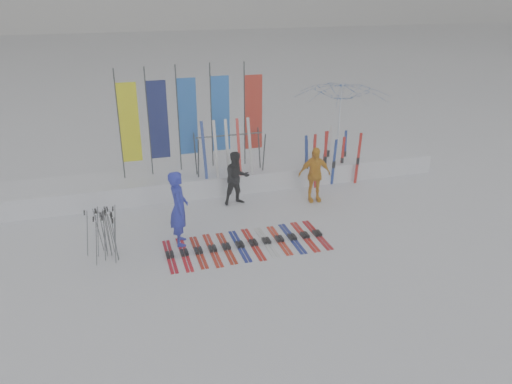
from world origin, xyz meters
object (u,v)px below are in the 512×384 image
object	(u,v)px
person_yellow	(314,174)
ski_rack	(230,148)
tent_canopy	(341,123)
ski_row	(247,244)
person_black	(237,178)
person_blue	(179,208)

from	to	relation	value
person_yellow	ski_rack	size ratio (longest dim) A/B	0.80
tent_canopy	ski_rack	distance (m)	4.50
person_yellow	ski_row	world-z (taller)	person_yellow
tent_canopy	person_black	bearing A→B (deg)	-151.64
tent_canopy	ski_rack	bearing A→B (deg)	-162.52
ski_row	ski_rack	world-z (taller)	ski_rack
ski_row	ski_rack	size ratio (longest dim) A/B	1.92
person_blue	person_yellow	bearing A→B (deg)	-64.96
person_yellow	person_black	bearing A→B (deg)	174.20
person_black	person_yellow	world-z (taller)	person_yellow
ski_row	ski_rack	distance (m)	3.77
person_black	person_blue	bearing A→B (deg)	-142.42
person_blue	tent_canopy	distance (m)	7.61
ski_rack	person_blue	bearing A→B (deg)	-124.52
person_black	tent_canopy	size ratio (longest dim) A/B	0.48
ski_row	ski_rack	xyz separation A→B (m)	(0.48, 3.48, 1.35)
person_black	ski_rack	size ratio (longest dim) A/B	0.77
person_yellow	ski_row	size ratio (longest dim) A/B	0.42
person_blue	ski_row	xyz separation A→B (m)	(1.52, -0.58, -0.91)
tent_canopy	person_blue	bearing A→B (deg)	-145.93
person_blue	person_black	xyz separation A→B (m)	(1.94, 1.91, -0.16)
person_black	ski_row	distance (m)	2.64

